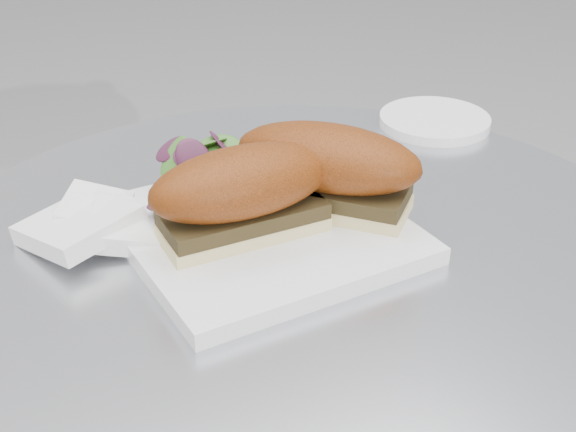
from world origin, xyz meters
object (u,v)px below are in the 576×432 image
plate (262,230)px  saucer (435,121)px  sandwich_right (327,167)px  sandwich_left (243,191)px

plate → saucer: 0.32m
sandwich_right → sandwich_left: bearing=-126.8°
sandwich_left → saucer: sandwich_left is taller
sandwich_right → plate: bearing=-134.3°
sandwich_left → sandwich_right: (0.09, 0.01, -0.00)m
sandwich_right → saucer: bearing=79.5°
sandwich_left → saucer: size_ratio=1.29×
sandwich_left → sandwich_right: same height
sandwich_left → saucer: bearing=26.0°
plate → saucer: plate is taller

